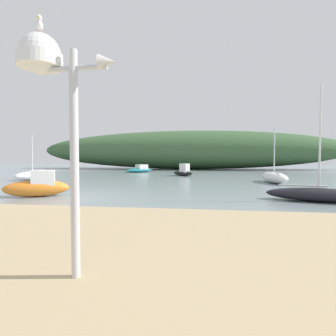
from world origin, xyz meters
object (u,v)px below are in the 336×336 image
(seagull_on_radar, at_px, (39,24))
(motorboat_far_left, at_px, (38,186))
(motorboat_near_shore, at_px, (183,172))
(sailboat_by_sandbar, at_px, (274,177))
(mast_structure, at_px, (48,73))
(sailboat_centre_water, at_px, (319,194))
(motorboat_inner_mooring, at_px, (140,169))
(sailboat_off_point, at_px, (33,175))

(seagull_on_radar, height_order, motorboat_far_left, seagull_on_radar)
(motorboat_near_shore, distance_m, sailboat_by_sandbar, 9.63)
(mast_structure, relative_size, sailboat_centre_water, 0.68)
(motorboat_inner_mooring, distance_m, sailboat_by_sandbar, 17.76)
(sailboat_off_point, bearing_deg, motorboat_far_left, -53.86)
(mast_structure, relative_size, sailboat_off_point, 0.90)
(motorboat_inner_mooring, xyz_separation_m, sailboat_off_point, (-6.20, -11.92, 0.01))
(motorboat_inner_mooring, height_order, sailboat_centre_water, sailboat_centre_water)
(mast_structure, relative_size, motorboat_near_shore, 1.39)
(motorboat_inner_mooring, bearing_deg, mast_structure, -78.30)
(motorboat_inner_mooring, xyz_separation_m, sailboat_by_sandbar, (13.09, -12.00, 0.04))
(motorboat_near_shore, height_order, sailboat_centre_water, sailboat_centre_water)
(motorboat_near_shore, bearing_deg, mast_structure, -89.74)
(motorboat_far_left, distance_m, sailboat_by_sandbar, 15.54)
(mast_structure, xyz_separation_m, motorboat_inner_mooring, (-6.00, 28.98, -2.67))
(sailboat_off_point, distance_m, sailboat_by_sandbar, 19.29)
(motorboat_far_left, relative_size, motorboat_near_shore, 1.23)
(sailboat_off_point, bearing_deg, sailboat_centre_water, -23.90)
(sailboat_centre_water, bearing_deg, motorboat_near_shore, 115.34)
(mast_structure, distance_m, sailboat_by_sandbar, 18.59)
(motorboat_near_shore, relative_size, sailboat_by_sandbar, 0.60)
(motorboat_far_left, xyz_separation_m, sailboat_centre_water, (12.66, 0.36, -0.19))
(motorboat_far_left, distance_m, motorboat_near_shore, 16.16)
(motorboat_inner_mooring, bearing_deg, motorboat_near_shore, -43.55)
(sailboat_off_point, xyz_separation_m, sailboat_centre_water, (19.10, -8.46, -0.06))
(motorboat_near_shore, bearing_deg, sailboat_by_sandbar, -41.66)
(seagull_on_radar, bearing_deg, motorboat_near_shore, 89.99)
(motorboat_far_left, height_order, sailboat_by_sandbar, sailboat_by_sandbar)
(sailboat_centre_water, bearing_deg, motorboat_inner_mooring, 122.32)
(motorboat_inner_mooring, height_order, motorboat_near_shore, motorboat_near_shore)
(sailboat_centre_water, bearing_deg, motorboat_far_left, -178.38)
(sailboat_by_sandbar, bearing_deg, mast_structure, -112.65)
(sailboat_off_point, height_order, sailboat_centre_water, sailboat_centre_water)
(motorboat_far_left, xyz_separation_m, motorboat_near_shore, (5.66, 15.14, -0.06))
(motorboat_far_left, bearing_deg, sailboat_off_point, 126.14)
(seagull_on_radar, xyz_separation_m, motorboat_near_shore, (0.00, 23.39, -3.26))
(mast_structure, bearing_deg, sailboat_centre_water, 51.29)
(seagull_on_radar, distance_m, motorboat_far_left, 10.51)
(motorboat_far_left, distance_m, sailboat_centre_water, 12.66)
(motorboat_near_shore, xyz_separation_m, sailboat_centre_water, (7.00, -14.78, -0.13))
(motorboat_inner_mooring, bearing_deg, sailboat_centre_water, -57.68)
(motorboat_inner_mooring, relative_size, sailboat_centre_water, 0.71)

